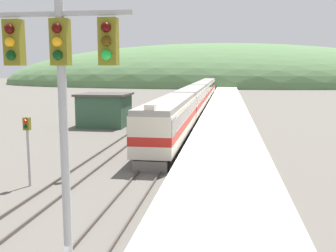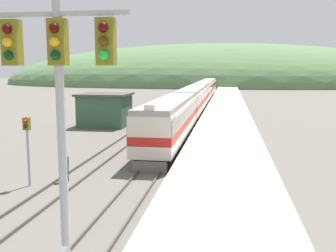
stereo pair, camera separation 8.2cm
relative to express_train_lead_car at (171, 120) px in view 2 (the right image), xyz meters
The scene contains 12 objects.
track_main 43.80m from the express_train_lead_car, 90.00° to the left, with size 1.52×180.00×0.16m.
track_siding 44.01m from the express_train_lead_car, 95.66° to the left, with size 1.52×180.00×0.16m.
platform 24.28m from the express_train_lead_car, 78.72° to the left, with size 6.09×140.00×0.89m.
distant_hills 135.16m from the express_train_lead_car, 90.00° to the left, with size 185.92×83.67×34.26m.
station_shed 13.96m from the express_train_lead_car, 131.53° to the left, with size 5.79×5.51×3.83m.
express_train_lead_car is the anchor object (origin of this frame).
carriage_second 21.52m from the express_train_lead_car, 90.00° to the left, with size 2.91×21.38×4.04m.
carriage_third 43.78m from the express_train_lead_car, 90.00° to the left, with size 2.91×21.38×4.04m.
carriage_fourth 66.04m from the express_train_lead_car, 90.00° to the left, with size 2.91×21.38×4.04m.
signal_mast_main 25.49m from the express_train_lead_car, 87.35° to the right, with size 3.30×0.42×8.75m.
signal_post_siding 14.61m from the express_train_lead_car, 115.31° to the right, with size 0.36×0.42×4.01m.
track_worker 12.88m from the express_train_lead_car, 110.72° to the right, with size 0.41×0.31×1.76m.
Camera 2 is at (4.92, -7.28, 6.66)m, focal length 42.00 mm.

